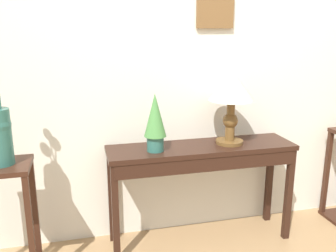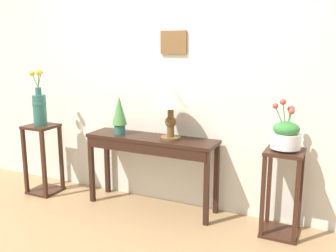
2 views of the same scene
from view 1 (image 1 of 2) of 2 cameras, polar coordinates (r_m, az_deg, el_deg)
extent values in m
cube|color=silver|center=(2.78, 4.03, 11.43)|extent=(9.00, 0.10, 2.80)
cube|color=brown|center=(2.77, 7.34, 17.17)|extent=(0.28, 0.02, 0.23)
cube|color=#4D946C|center=(2.76, 7.38, 17.17)|extent=(0.22, 0.01, 0.18)
cube|color=black|center=(2.65, 5.24, -3.39)|extent=(1.36, 0.35, 0.03)
cube|color=black|center=(2.53, 6.37, -5.91)|extent=(1.29, 0.03, 0.10)
cube|color=black|center=(2.54, -8.14, -13.58)|extent=(0.04, 0.04, 0.72)
cube|color=black|center=(2.94, 18.20, -10.15)|extent=(0.04, 0.04, 0.72)
cube|color=black|center=(2.80, -8.78, -10.82)|extent=(0.04, 0.04, 0.72)
cube|color=black|center=(3.16, 15.43, -8.11)|extent=(0.04, 0.04, 0.72)
cylinder|color=brown|center=(2.72, 9.51, -2.42)|extent=(0.20, 0.20, 0.02)
cylinder|color=brown|center=(2.69, 9.59, -0.66)|extent=(0.07, 0.07, 0.15)
sphere|color=brown|center=(2.68, 9.65, 0.86)|extent=(0.11, 0.11, 0.11)
cylinder|color=brown|center=(2.66, 9.72, 2.41)|extent=(0.06, 0.06, 0.15)
cone|color=beige|center=(2.63, 9.89, 6.21)|extent=(0.33, 0.33, 0.21)
cylinder|color=#2D665B|center=(2.51, -1.99, -2.73)|extent=(0.12, 0.12, 0.10)
cone|color=#478442|center=(2.45, -2.03, 1.72)|extent=(0.15, 0.15, 0.29)
cube|color=#381E14|center=(2.40, -24.31, -5.78)|extent=(0.32, 0.32, 0.03)
cube|color=#381E14|center=(2.41, -20.56, -15.25)|extent=(0.04, 0.03, 0.73)
cube|color=#381E14|center=(2.65, -19.93, -12.32)|extent=(0.04, 0.04, 0.73)
cube|color=#381E14|center=(3.40, 23.41, -6.64)|extent=(0.04, 0.04, 0.72)
camera|label=2|loc=(2.73, 95.76, 0.90)|focal=40.73mm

